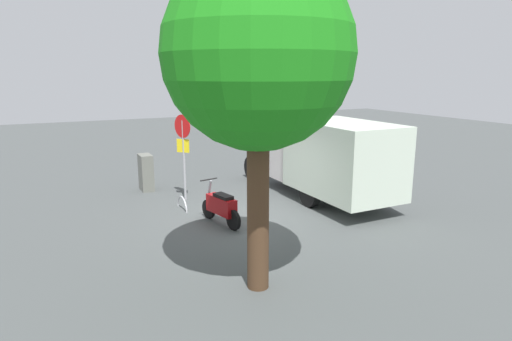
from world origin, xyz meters
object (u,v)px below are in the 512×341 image
box_truck_near (324,154)px  street_tree (258,56)px  utility_cabinet (146,173)px  motorcycle (221,206)px  bike_rack_hoop (182,209)px  stop_sign (183,144)px

box_truck_near → street_tree: size_ratio=1.11×
street_tree → utility_cabinet: street_tree is taller
motorcycle → utility_cabinet: utility_cabinet is taller
street_tree → bike_rack_hoop: street_tree is taller
stop_sign → street_tree: (-6.54, 0.51, 2.56)m
motorcycle → street_tree: size_ratio=0.29×
box_truck_near → utility_cabinet: bearing=54.2°
utility_cabinet → bike_rack_hoop: 2.89m
box_truck_near → street_tree: 7.28m
stop_sign → utility_cabinet: 2.35m
box_truck_near → utility_cabinet: (3.67, 5.16, -0.87)m
bike_rack_hoop → utility_cabinet: bearing=10.1°
motorcycle → utility_cabinet: (4.58, 1.09, 0.14)m
stop_sign → utility_cabinet: (1.79, 0.89, -1.24)m
box_truck_near → street_tree: bearing=133.8°
motorcycle → bike_rack_hoop: bearing=5.9°
box_truck_near → stop_sign: 4.68m
motorcycle → bike_rack_hoop: motorcycle is taller
street_tree → bike_rack_hoop: 7.12m
utility_cabinet → bike_rack_hoop: utility_cabinet is taller
stop_sign → utility_cabinet: size_ratio=2.18×
utility_cabinet → bike_rack_hoop: (-2.77, -0.49, -0.66)m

